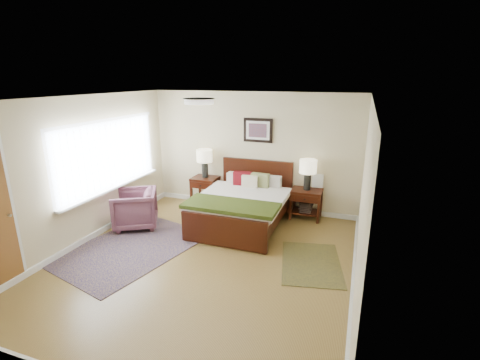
# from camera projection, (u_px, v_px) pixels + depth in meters

# --- Properties ---
(floor) EXTENTS (5.00, 5.00, 0.00)m
(floor) POSITION_uv_depth(u_px,v_px,m) (204.00, 261.00, 5.47)
(floor) COLOR olive
(floor) RESTS_ON ground
(back_wall) EXTENTS (4.50, 0.04, 2.50)m
(back_wall) POSITION_uv_depth(u_px,v_px,m) (253.00, 152.00, 7.38)
(back_wall) COLOR beige
(back_wall) RESTS_ON ground
(front_wall) EXTENTS (4.50, 0.04, 2.50)m
(front_wall) POSITION_uv_depth(u_px,v_px,m) (71.00, 271.00, 2.86)
(front_wall) COLOR beige
(front_wall) RESTS_ON ground
(left_wall) EXTENTS (0.04, 5.00, 2.50)m
(left_wall) POSITION_uv_depth(u_px,v_px,m) (81.00, 172.00, 5.84)
(left_wall) COLOR beige
(left_wall) RESTS_ON ground
(right_wall) EXTENTS (0.04, 5.00, 2.50)m
(right_wall) POSITION_uv_depth(u_px,v_px,m) (363.00, 203.00, 4.40)
(right_wall) COLOR beige
(right_wall) RESTS_ON ground
(ceiling) EXTENTS (4.50, 5.00, 0.02)m
(ceiling) POSITION_uv_depth(u_px,v_px,m) (199.00, 98.00, 4.76)
(ceiling) COLOR white
(ceiling) RESTS_ON back_wall
(window) EXTENTS (0.11, 2.72, 1.32)m
(window) POSITION_uv_depth(u_px,v_px,m) (110.00, 156.00, 6.41)
(window) COLOR silver
(window) RESTS_ON left_wall
(ceil_fixture) EXTENTS (0.44, 0.44, 0.08)m
(ceil_fixture) POSITION_uv_depth(u_px,v_px,m) (199.00, 101.00, 4.77)
(ceil_fixture) COLOR white
(ceil_fixture) RESTS_ON ceiling
(bed) EXTENTS (1.66, 2.00, 1.08)m
(bed) POSITION_uv_depth(u_px,v_px,m) (243.00, 201.00, 6.66)
(bed) COLOR #371508
(bed) RESTS_ON ground
(wall_art) EXTENTS (0.62, 0.05, 0.50)m
(wall_art) POSITION_uv_depth(u_px,v_px,m) (258.00, 130.00, 7.18)
(wall_art) COLOR black
(wall_art) RESTS_ON back_wall
(nightstand_left) EXTENTS (0.55, 0.50, 0.66)m
(nightstand_left) POSITION_uv_depth(u_px,v_px,m) (205.00, 183.00, 7.68)
(nightstand_left) COLOR #371508
(nightstand_left) RESTS_ON ground
(nightstand_right) EXTENTS (0.61, 0.46, 0.61)m
(nightstand_right) POSITION_uv_depth(u_px,v_px,m) (306.00, 201.00, 7.02)
(nightstand_right) COLOR #371508
(nightstand_right) RESTS_ON ground
(lamp_left) EXTENTS (0.34, 0.34, 0.61)m
(lamp_left) POSITION_uv_depth(u_px,v_px,m) (205.00, 158.00, 7.54)
(lamp_left) COLOR black
(lamp_left) RESTS_ON nightstand_left
(lamp_right) EXTENTS (0.34, 0.34, 0.61)m
(lamp_right) POSITION_uv_depth(u_px,v_px,m) (308.00, 169.00, 6.84)
(lamp_right) COLOR black
(lamp_right) RESTS_ON nightstand_right
(armchair) EXTENTS (1.08, 1.07, 0.73)m
(armchair) POSITION_uv_depth(u_px,v_px,m) (135.00, 209.00, 6.63)
(armchair) COLOR brown
(armchair) RESTS_ON ground
(rug_persian) EXTENTS (2.21, 2.71, 0.01)m
(rug_persian) POSITION_uv_depth(u_px,v_px,m) (131.00, 248.00, 5.88)
(rug_persian) COLOR #100D42
(rug_persian) RESTS_ON ground
(rug_navy) EXTENTS (1.14, 1.49, 0.01)m
(rug_navy) POSITION_uv_depth(u_px,v_px,m) (311.00, 263.00, 5.39)
(rug_navy) COLOR black
(rug_navy) RESTS_ON ground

